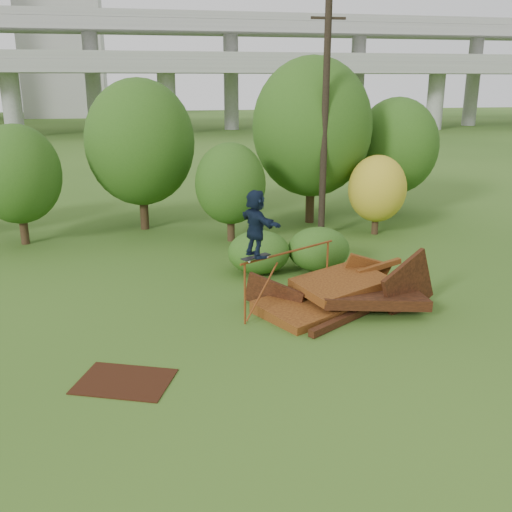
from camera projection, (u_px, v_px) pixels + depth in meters
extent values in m
plane|color=#2D5116|center=(301.00, 333.00, 15.12)|extent=(240.00, 240.00, 0.00)
cube|color=#3D1A0A|center=(317.00, 304.00, 16.66)|extent=(3.95, 3.37, 0.56)
cube|color=black|center=(369.00, 296.00, 16.60)|extent=(3.26, 2.29, 0.60)
cube|color=#3D1A0A|center=(341.00, 283.00, 16.85)|extent=(3.10, 2.60, 0.55)
cube|color=black|center=(408.00, 288.00, 16.56)|extent=(2.15, 1.11, 2.25)
cube|color=#3D1A0A|center=(362.00, 277.00, 17.83)|extent=(1.77, 0.45, 1.69)
cube|color=black|center=(274.00, 296.00, 16.75)|extent=(1.58, 1.34, 1.26)
cube|color=black|center=(340.00, 321.00, 15.61)|extent=(2.19, 1.50, 0.20)
cube|color=#3D1A0A|center=(379.00, 267.00, 17.51)|extent=(1.55, 0.47, 0.38)
cylinder|color=brown|center=(245.00, 294.00, 15.46)|extent=(0.06, 0.06, 1.75)
cylinder|color=brown|center=(327.00, 269.00, 17.53)|extent=(0.06, 0.06, 1.75)
cylinder|color=brown|center=(289.00, 252.00, 16.23)|extent=(3.17, 1.82, 0.06)
cube|color=black|center=(256.00, 257.00, 15.41)|extent=(0.90, 0.65, 0.03)
cylinder|color=silver|center=(249.00, 262.00, 15.16)|extent=(0.07, 0.06, 0.06)
cylinder|color=silver|center=(245.00, 260.00, 15.30)|extent=(0.07, 0.06, 0.06)
cylinder|color=silver|center=(267.00, 257.00, 15.56)|extent=(0.07, 0.06, 0.06)
cylinder|color=silver|center=(262.00, 255.00, 15.70)|extent=(0.07, 0.06, 0.06)
imported|color=black|center=(256.00, 224.00, 15.14)|extent=(1.11, 1.77, 1.82)
cube|color=black|center=(125.00, 381.00, 12.68)|extent=(2.43, 2.11, 0.03)
cylinder|color=black|center=(24.00, 225.00, 23.21)|extent=(0.34, 0.34, 1.58)
ellipsoid|color=#1E4211|center=(17.00, 174.00, 22.60)|extent=(3.43, 3.43, 3.95)
cylinder|color=black|center=(144.00, 206.00, 25.51)|extent=(0.38, 0.38, 2.09)
ellipsoid|color=#1E4211|center=(140.00, 143.00, 24.68)|extent=(4.73, 4.73, 5.43)
cylinder|color=black|center=(231.00, 225.00, 23.71)|extent=(0.31, 0.31, 1.33)
ellipsoid|color=#1E4211|center=(230.00, 184.00, 23.19)|extent=(2.89, 2.89, 3.33)
cylinder|color=black|center=(310.00, 197.00, 26.68)|extent=(0.40, 0.40, 2.37)
ellipsoid|color=#1E4211|center=(312.00, 127.00, 25.73)|extent=(5.42, 5.42, 6.23)
cylinder|color=black|center=(375.00, 222.00, 24.80)|extent=(0.29, 0.29, 1.07)
ellipsoid|color=#A58C19|center=(377.00, 189.00, 24.37)|extent=(2.49, 2.49, 2.86)
cylinder|color=black|center=(393.00, 195.00, 28.60)|extent=(0.36, 0.36, 1.85)
ellipsoid|color=#1E4211|center=(396.00, 146.00, 27.88)|extent=(4.06, 4.06, 4.67)
ellipsoid|color=#1E4211|center=(259.00, 252.00, 19.69)|extent=(2.16, 2.00, 1.50)
ellipsoid|color=#1E4211|center=(319.00, 249.00, 19.97)|extent=(2.18, 2.00, 1.54)
cylinder|color=black|center=(325.00, 124.00, 23.18)|extent=(0.28, 0.28, 9.50)
cube|color=black|center=(328.00, 18.00, 22.01)|extent=(1.40, 0.10, 0.10)
cube|color=gray|center=(166.00, 67.00, 68.92)|extent=(160.00, 9.00, 1.40)
cube|color=gray|center=(161.00, 27.00, 73.06)|extent=(160.00, 9.00, 1.40)
cylinder|color=gray|center=(12.00, 102.00, 66.61)|extent=(2.20, 2.20, 8.00)
cylinder|color=gray|center=(167.00, 101.00, 70.10)|extent=(2.20, 2.20, 8.00)
cylinder|color=gray|center=(308.00, 100.00, 73.58)|extent=(2.20, 2.20, 8.00)
cube|color=#9E9E99|center=(63.00, 37.00, 103.36)|extent=(14.00, 14.00, 28.00)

